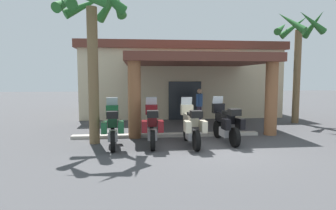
{
  "coord_description": "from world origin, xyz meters",
  "views": [
    {
      "loc": [
        -2.68,
        -9.28,
        2.33
      ],
      "look_at": [
        -1.38,
        2.54,
        1.2
      ],
      "focal_mm": 31.22,
      "sensor_mm": 36.0,
      "label": 1
    }
  ],
  "objects": [
    {
      "name": "ground_plane",
      "position": [
        0.0,
        0.0,
        0.0
      ],
      "size": [
        80.0,
        80.0,
        0.0
      ],
      "primitive_type": "plane",
      "color": "#424244"
    },
    {
      "name": "pedestrian",
      "position": [
        0.49,
        5.1,
        1.02
      ],
      "size": [
        0.41,
        0.4,
        1.75
      ],
      "rotation": [
        0.0,
        0.0,
        5.48
      ],
      "color": "#3F334C",
      "rests_on": "ground_plane"
    },
    {
      "name": "motorcycle_maroon",
      "position": [
        -2.14,
        0.59,
        0.7
      ],
      "size": [
        0.71,
        2.21,
        1.61
      ],
      "rotation": [
        0.0,
        0.0,
        1.54
      ],
      "color": "black",
      "rests_on": "ground_plane"
    },
    {
      "name": "motorcycle_black",
      "position": [
        0.52,
        0.77,
        0.7
      ],
      "size": [
        0.74,
        2.21,
        1.61
      ],
      "rotation": [
        0.0,
        0.0,
        1.66
      ],
      "color": "black",
      "rests_on": "ground_plane"
    },
    {
      "name": "motel_building",
      "position": [
        0.0,
        9.91,
        2.21
      ],
      "size": [
        11.87,
        12.31,
        4.33
      ],
      "rotation": [
        0.0,
        0.0,
        -0.0
      ],
      "color": "beige",
      "rests_on": "ground_plane"
    },
    {
      "name": "motorcycle_cream",
      "position": [
        -0.81,
        0.41,
        0.7
      ],
      "size": [
        0.71,
        2.21,
        1.61
      ],
      "rotation": [
        0.0,
        0.0,
        1.6
      ],
      "color": "black",
      "rests_on": "ground_plane"
    },
    {
      "name": "palm_tree_roadside",
      "position": [
        -4.16,
        1.07,
        4.21
      ],
      "size": [
        2.59,
        2.61,
        5.7
      ],
      "color": "brown",
      "rests_on": "ground_plane"
    },
    {
      "name": "motorcycle_green",
      "position": [
        -3.48,
        0.55,
        0.7
      ],
      "size": [
        0.73,
        2.21,
        1.61
      ],
      "rotation": [
        0.0,
        0.0,
        1.65
      ],
      "color": "black",
      "rests_on": "ground_plane"
    },
    {
      "name": "palm_tree_near_portico",
      "position": [
        5.43,
        4.78,
        4.08
      ],
      "size": [
        2.38,
        2.5,
        5.65
      ],
      "color": "brown",
      "rests_on": "ground_plane"
    },
    {
      "name": "curb_strip",
      "position": [
        -1.48,
        2.0,
        0.06
      ],
      "size": [
        7.33,
        0.36,
        0.12
      ],
      "primitive_type": "cube",
      "color": "#ADA89E",
      "rests_on": "ground_plane"
    }
  ]
}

